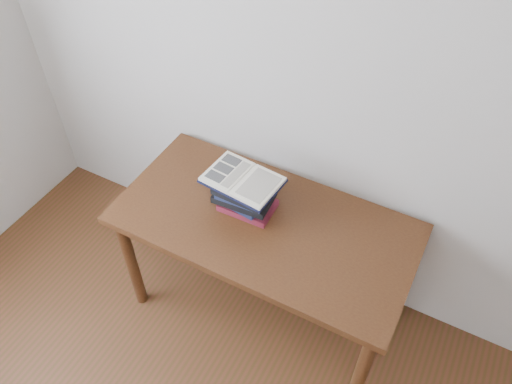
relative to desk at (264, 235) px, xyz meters
The scene contains 3 objects.
desk is the anchor object (origin of this frame).
book_stack 0.21m from the desk, 167.15° to the left, with size 0.26×0.19×0.15m.
open_book 0.30m from the desk, 162.76° to the left, with size 0.35×0.26×0.03m.
Camera 1 is at (0.56, 0.10, 2.42)m, focal length 35.00 mm.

